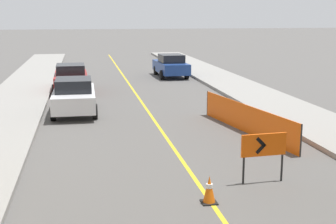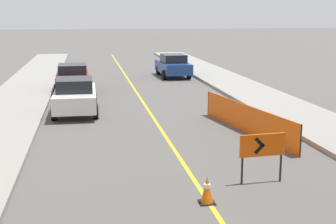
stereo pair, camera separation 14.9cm
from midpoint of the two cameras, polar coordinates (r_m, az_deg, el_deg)
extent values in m
cube|color=gold|center=(20.11, -2.16, -0.63)|extent=(0.12, 63.53, 0.01)
cube|color=gray|center=(20.18, -19.90, -1.07)|extent=(3.15, 63.53, 0.17)
cube|color=gray|center=(21.84, 14.18, 0.23)|extent=(3.15, 63.53, 0.17)
cube|color=black|center=(11.24, 4.64, -10.91)|extent=(0.37, 0.37, 0.03)
cone|color=orange|center=(11.12, 4.67, -9.33)|extent=(0.29, 0.29, 0.64)
cylinder|color=white|center=(11.09, 4.68, -8.96)|extent=(0.15, 0.15, 0.10)
cube|color=#EF560C|center=(12.41, 11.26, -3.95)|extent=(1.25, 0.15, 0.59)
cube|color=black|center=(12.32, 10.94, -3.65)|extent=(0.30, 0.04, 0.29)
cube|color=black|center=(12.36, 10.91, -4.40)|extent=(0.30, 0.04, 0.29)
cylinder|color=black|center=(12.43, 8.84, -7.03)|extent=(0.06, 0.06, 0.73)
cylinder|color=black|center=(12.81, 13.37, -6.64)|extent=(0.06, 0.06, 0.73)
cube|color=#EF560C|center=(17.67, 9.26, -0.81)|extent=(1.25, 6.52, 1.05)
cylinder|color=#262626|center=(14.99, 15.64, -3.39)|extent=(0.05, 0.05, 1.05)
cylinder|color=#262626|center=(20.53, 4.62, 1.08)|extent=(0.05, 0.05, 1.05)
cube|color=silver|center=(21.21, -11.56, 1.66)|extent=(1.83, 4.31, 0.72)
cube|color=black|center=(20.90, -11.64, 3.27)|extent=(1.54, 1.95, 0.55)
cylinder|color=black|center=(22.62, -13.63, 1.26)|extent=(0.22, 0.64, 0.64)
cylinder|color=black|center=(22.59, -9.30, 1.43)|extent=(0.22, 0.64, 0.64)
cylinder|color=black|center=(20.01, -14.02, -0.12)|extent=(0.22, 0.64, 0.64)
cylinder|color=black|center=(19.97, -9.13, 0.06)|extent=(0.22, 0.64, 0.64)
cube|color=maroon|center=(27.11, -11.89, 3.84)|extent=(1.89, 4.34, 0.72)
cube|color=black|center=(26.82, -11.96, 5.12)|extent=(1.57, 1.97, 0.55)
cylinder|color=black|center=(28.52, -13.52, 3.42)|extent=(0.23, 0.64, 0.64)
cylinder|color=black|center=(28.48, -10.08, 3.55)|extent=(0.23, 0.64, 0.64)
cylinder|color=black|center=(25.89, -13.81, 2.57)|extent=(0.23, 0.64, 0.64)
cylinder|color=black|center=(25.84, -10.02, 2.71)|extent=(0.23, 0.64, 0.64)
cube|color=navy|center=(33.01, 0.21, 5.49)|extent=(1.97, 4.37, 0.72)
cube|color=black|center=(32.73, 0.28, 6.56)|extent=(1.61, 1.99, 0.55)
cylinder|color=black|center=(34.21, -1.62, 5.11)|extent=(0.25, 0.65, 0.64)
cylinder|color=black|center=(34.51, 1.20, 5.17)|extent=(0.25, 0.65, 0.64)
cylinder|color=black|center=(31.60, -0.88, 4.55)|extent=(0.25, 0.65, 0.64)
cylinder|color=black|center=(31.93, 2.16, 4.62)|extent=(0.25, 0.65, 0.64)
camera|label=1|loc=(0.07, -90.26, -0.06)|focal=50.00mm
camera|label=2|loc=(0.07, 89.74, 0.06)|focal=50.00mm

